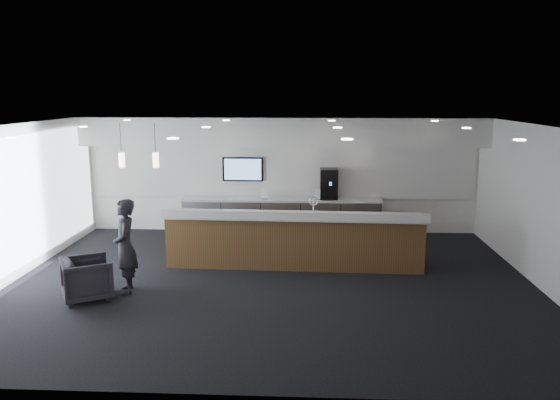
{
  "coord_description": "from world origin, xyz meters",
  "views": [
    {
      "loc": [
        0.66,
        -9.97,
        3.59
      ],
      "look_at": [
        0.09,
        1.3,
        1.37
      ],
      "focal_mm": 35.0,
      "sensor_mm": 36.0,
      "label": 1
    }
  ],
  "objects_px": {
    "service_counter": "(294,240)",
    "armchair": "(87,279)",
    "coffee_machine": "(329,184)",
    "lounge_guest": "(125,246)"
  },
  "relations": [
    {
      "from": "lounge_guest",
      "to": "armchair",
      "type": "bearing_deg",
      "value": -73.6
    },
    {
      "from": "coffee_machine",
      "to": "armchair",
      "type": "relative_size",
      "value": 0.93
    },
    {
      "from": "coffee_machine",
      "to": "armchair",
      "type": "height_order",
      "value": "coffee_machine"
    },
    {
      "from": "coffee_machine",
      "to": "armchair",
      "type": "bearing_deg",
      "value": -133.98
    },
    {
      "from": "service_counter",
      "to": "armchair",
      "type": "bearing_deg",
      "value": -148.52
    },
    {
      "from": "coffee_machine",
      "to": "lounge_guest",
      "type": "distance_m",
      "value": 5.76
    },
    {
      "from": "coffee_machine",
      "to": "lounge_guest",
      "type": "bearing_deg",
      "value": -132.48
    },
    {
      "from": "service_counter",
      "to": "armchair",
      "type": "relative_size",
      "value": 6.55
    },
    {
      "from": "service_counter",
      "to": "coffee_machine",
      "type": "distance_m",
      "value": 2.85
    },
    {
      "from": "service_counter",
      "to": "lounge_guest",
      "type": "height_order",
      "value": "lounge_guest"
    }
  ]
}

